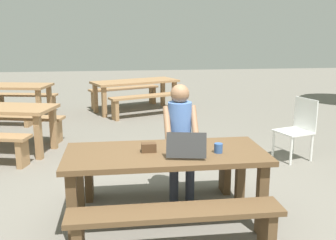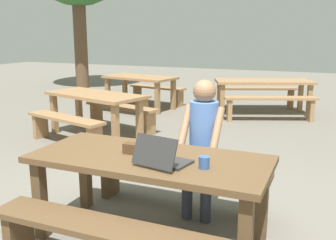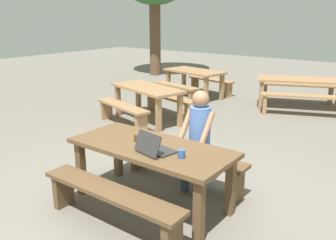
% 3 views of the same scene
% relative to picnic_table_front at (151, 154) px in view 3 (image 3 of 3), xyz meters
% --- Properties ---
extents(ground_plane, '(30.00, 30.00, 0.00)m').
position_rel_picnic_table_front_xyz_m(ground_plane, '(0.00, 0.00, -0.63)').
color(ground_plane, slate).
extents(picnic_table_front, '(1.91, 0.85, 0.73)m').
position_rel_picnic_table_front_xyz_m(picnic_table_front, '(0.00, 0.00, 0.00)').
color(picnic_table_front, brown).
rests_on(picnic_table_front, ground).
extents(bench_near, '(1.76, 0.30, 0.45)m').
position_rel_picnic_table_front_xyz_m(bench_near, '(0.00, -0.66, -0.29)').
color(bench_near, brown).
rests_on(bench_near, ground).
extents(bench_far, '(1.76, 0.30, 0.45)m').
position_rel_picnic_table_front_xyz_m(bench_far, '(0.00, 0.66, -0.29)').
color(bench_far, brown).
rests_on(bench_far, ground).
extents(laptop, '(0.41, 0.38, 0.24)m').
position_rel_picnic_table_front_xyz_m(laptop, '(0.17, -0.15, 0.16)').
color(laptop, '#2D2D2D').
rests_on(laptop, picnic_table_front).
extents(small_pouch, '(0.14, 0.09, 0.09)m').
position_rel_picnic_table_front_xyz_m(small_pouch, '(-0.16, 0.01, 0.15)').
color(small_pouch, '#4C331E').
rests_on(small_pouch, picnic_table_front).
extents(coffee_mug, '(0.08, 0.08, 0.09)m').
position_rel_picnic_table_front_xyz_m(coffee_mug, '(0.49, -0.10, 0.15)').
color(coffee_mug, '#335693').
rests_on(coffee_mug, picnic_table_front).
extents(person_seated, '(0.37, 0.39, 1.28)m').
position_rel_picnic_table_front_xyz_m(person_seated, '(0.24, 0.62, 0.11)').
color(person_seated, '#333847').
rests_on(person_seated, ground).
extents(picnic_table_mid, '(1.73, 1.10, 0.73)m').
position_rel_picnic_table_front_xyz_m(picnic_table_mid, '(-2.67, 5.06, -0.02)').
color(picnic_table_mid, '#9E754C').
rests_on(picnic_table_mid, ground).
extents(bench_mid_south, '(1.47, 0.58, 0.43)m').
position_rel_picnic_table_front_xyz_m(bench_mid_south, '(-2.80, 4.40, -0.31)').
color(bench_mid_south, '#9E754C').
rests_on(bench_mid_south, ground).
extents(bench_mid_north, '(1.47, 0.58, 0.43)m').
position_rel_picnic_table_front_xyz_m(bench_mid_north, '(-2.54, 5.73, -0.31)').
color(bench_mid_north, '#9E754C').
rests_on(bench_mid_north, ground).
extents(picnic_table_rear, '(1.80, 1.13, 0.72)m').
position_rel_picnic_table_front_xyz_m(picnic_table_rear, '(-2.24, 2.61, -0.03)').
color(picnic_table_rear, '#9E754C').
rests_on(picnic_table_rear, ground).
extents(bench_rear_south, '(1.53, 0.67, 0.44)m').
position_rel_picnic_table_front_xyz_m(bench_rear_south, '(-2.40, 2.02, -0.30)').
color(bench_rear_south, '#9E754C').
rests_on(bench_rear_south, ground).
extents(bench_rear_north, '(1.53, 0.67, 0.44)m').
position_rel_picnic_table_front_xyz_m(bench_rear_north, '(-2.09, 3.19, -0.30)').
color(bench_rear_north, '#9E754C').
rests_on(bench_rear_north, ground).
extents(picnic_table_distant, '(2.10, 1.44, 0.72)m').
position_rel_picnic_table_front_xyz_m(picnic_table_distant, '(-0.02, 5.51, -0.01)').
color(picnic_table_distant, '#9E754C').
rests_on(picnic_table_distant, ground).
extents(bench_distant_south, '(1.75, 0.93, 0.48)m').
position_rel_picnic_table_front_xyz_m(bench_distant_south, '(0.23, 4.89, -0.27)').
color(bench_distant_south, '#9E754C').
rests_on(bench_distant_south, ground).
extents(bench_distant_north, '(1.75, 0.93, 0.48)m').
position_rel_picnic_table_front_xyz_m(bench_distant_north, '(-0.26, 6.13, -0.27)').
color(bench_distant_north, '#9E754C').
rests_on(bench_distant_north, ground).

